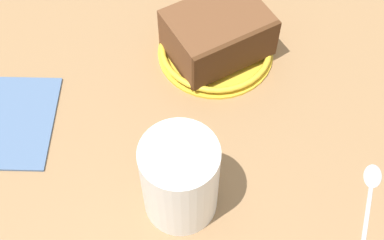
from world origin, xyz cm
name	(u,v)px	position (x,y,z in cm)	size (l,w,h in cm)	color
ground_plane	(216,115)	(0.00, 0.00, -1.22)	(113.59, 113.59, 2.43)	#936D47
small_plate	(216,49)	(-8.43, 2.17, 0.74)	(14.71, 14.71, 1.50)	yellow
cake_slice	(218,34)	(-8.17, 2.24, 3.81)	(11.78, 13.72, 6.09)	#472814
tea_mug	(180,177)	(10.54, -6.83, 5.37)	(10.37, 7.69, 10.56)	white
teaspoon	(371,190)	(14.44, 13.31, 0.35)	(10.94, 7.32, 0.80)	silver
folded_napkin	(7,121)	(-4.11, -24.33, 0.30)	(12.85, 10.98, 0.60)	slate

